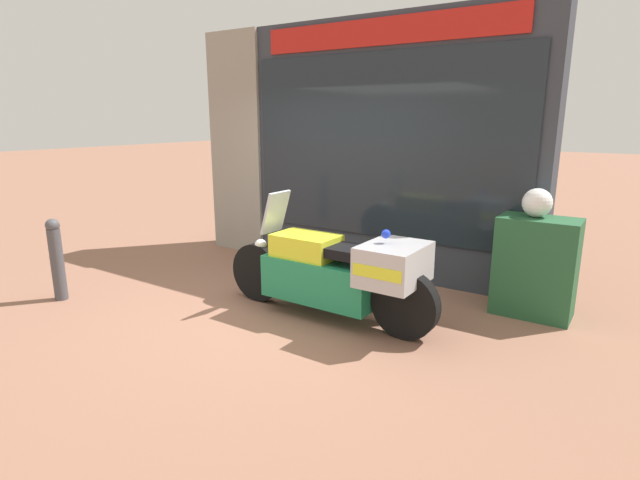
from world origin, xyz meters
name	(u,v)px	position (x,y,z in m)	size (l,w,h in m)	color
ground_plane	(265,309)	(0.00, 0.00, 0.00)	(60.00, 60.00, 0.00)	#8E604C
shop_building	(331,148)	(-0.40, 2.00, 1.66)	(5.01, 0.55, 3.31)	#333842
window_display	(382,238)	(0.41, 2.03, 0.46)	(3.58, 0.30, 1.92)	slate
paramedic_motorcycle	(338,271)	(0.82, 0.19, 0.54)	(2.52, 0.71, 1.30)	black
utility_cabinet	(535,267)	(2.49, 1.49, 0.53)	(0.80, 0.48, 1.06)	#235633
white_helmet	(537,203)	(2.44, 1.51, 1.22)	(0.30, 0.30, 0.30)	white
street_bollard	(57,258)	(-2.21, -1.07, 0.50)	(0.15, 0.15, 0.96)	#47474C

